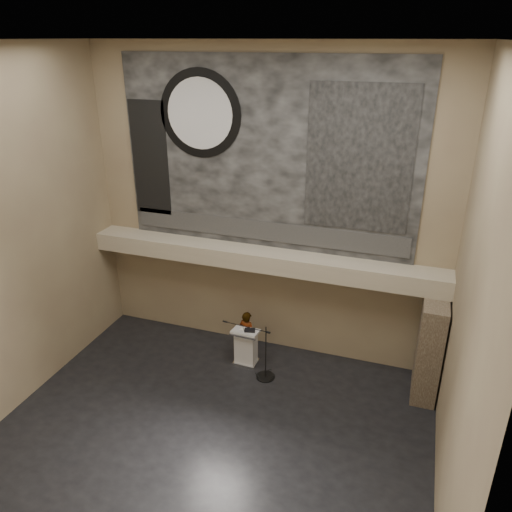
% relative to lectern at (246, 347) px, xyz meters
% --- Properties ---
extents(floor, '(10.00, 10.00, 0.00)m').
position_rel_lectern_xyz_m(floor, '(0.16, -2.80, -0.55)').
color(floor, black).
rests_on(floor, ground).
extents(ceiling, '(10.00, 10.00, 0.00)m').
position_rel_lectern_xyz_m(ceiling, '(0.16, -2.80, 7.95)').
color(ceiling, silver).
rests_on(ceiling, wall_back).
extents(wall_back, '(10.00, 0.02, 8.50)m').
position_rel_lectern_xyz_m(wall_back, '(0.16, 1.20, 3.70)').
color(wall_back, '#78644C').
rests_on(wall_back, floor).
extents(wall_front, '(10.00, 0.02, 8.50)m').
position_rel_lectern_xyz_m(wall_front, '(0.16, -6.80, 3.70)').
color(wall_front, '#78644C').
rests_on(wall_front, floor).
extents(wall_left, '(0.02, 8.00, 8.50)m').
position_rel_lectern_xyz_m(wall_left, '(-4.84, -2.80, 3.70)').
color(wall_left, '#78644C').
rests_on(wall_left, floor).
extents(wall_right, '(0.02, 8.00, 8.50)m').
position_rel_lectern_xyz_m(wall_right, '(5.16, -2.80, 3.70)').
color(wall_right, '#78644C').
rests_on(wall_right, floor).
extents(soffit, '(10.00, 0.80, 0.50)m').
position_rel_lectern_xyz_m(soffit, '(0.16, 0.80, 2.40)').
color(soffit, tan).
rests_on(soffit, wall_back).
extents(sprinkler_left, '(0.04, 0.04, 0.06)m').
position_rel_lectern_xyz_m(sprinkler_left, '(-1.44, 0.75, 2.12)').
color(sprinkler_left, '#B2893D').
rests_on(sprinkler_left, soffit).
extents(sprinkler_right, '(0.04, 0.04, 0.06)m').
position_rel_lectern_xyz_m(sprinkler_right, '(2.06, 0.75, 2.12)').
color(sprinkler_right, '#B2893D').
rests_on(sprinkler_right, soffit).
extents(banner, '(8.00, 0.05, 5.00)m').
position_rel_lectern_xyz_m(banner, '(0.16, 1.17, 5.15)').
color(banner, black).
rests_on(banner, wall_back).
extents(banner_text_strip, '(7.76, 0.02, 0.55)m').
position_rel_lectern_xyz_m(banner_text_strip, '(0.16, 1.13, 3.10)').
color(banner_text_strip, '#2D2D2D').
rests_on(banner_text_strip, banner).
extents(banner_clock_rim, '(2.30, 0.02, 2.30)m').
position_rel_lectern_xyz_m(banner_clock_rim, '(-1.64, 1.13, 6.15)').
color(banner_clock_rim, black).
rests_on(banner_clock_rim, banner).
extents(banner_clock_face, '(1.84, 0.02, 1.84)m').
position_rel_lectern_xyz_m(banner_clock_face, '(-1.64, 1.11, 6.15)').
color(banner_clock_face, silver).
rests_on(banner_clock_face, banner).
extents(banner_building_print, '(2.60, 0.02, 3.60)m').
position_rel_lectern_xyz_m(banner_building_print, '(2.56, 1.13, 5.25)').
color(banner_building_print, black).
rests_on(banner_building_print, banner).
extents(banner_brick_print, '(1.10, 0.02, 3.20)m').
position_rel_lectern_xyz_m(banner_brick_print, '(-3.24, 1.13, 4.85)').
color(banner_brick_print, black).
rests_on(banner_brick_print, banner).
extents(stone_pier, '(0.60, 1.40, 2.70)m').
position_rel_lectern_xyz_m(stone_pier, '(4.81, 0.35, 0.80)').
color(stone_pier, '#433729').
rests_on(stone_pier, floor).
extents(lectern, '(0.74, 0.55, 1.14)m').
position_rel_lectern_xyz_m(lectern, '(0.00, 0.00, 0.00)').
color(lectern, silver).
rests_on(lectern, floor).
extents(binder, '(0.35, 0.31, 0.04)m').
position_rel_lectern_xyz_m(binder, '(0.12, -0.01, 0.56)').
color(binder, black).
rests_on(binder, lectern).
extents(papers, '(0.28, 0.32, 0.00)m').
position_rel_lectern_xyz_m(papers, '(-0.08, -0.02, 0.55)').
color(papers, silver).
rests_on(papers, lectern).
extents(speaker_person, '(0.62, 0.50, 1.48)m').
position_rel_lectern_xyz_m(speaker_person, '(-0.08, 0.32, 0.19)').
color(speaker_person, white).
rests_on(speaker_person, floor).
extents(mic_stand, '(1.53, 0.52, 1.60)m').
position_rel_lectern_xyz_m(mic_stand, '(0.68, -0.43, -0.31)').
color(mic_stand, black).
rests_on(mic_stand, floor).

